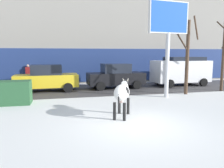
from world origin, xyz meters
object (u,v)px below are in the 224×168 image
Objects in this scene: pedestrian_by_cars at (28,75)px; dumpster at (14,93)px; car_white_van at (181,70)px; billboard at (169,23)px; car_black_sedan at (116,76)px; cow_holstein at (122,93)px; car_yellow_sedan at (47,78)px; bare_tree_far_back at (187,55)px; bare_tree_left_lot at (224,54)px.

pedestrian_by_cars is 6.65m from dumpster.
car_white_van is 2.75× the size of dumpster.
billboard is 1.30× the size of car_black_sedan.
cow_holstein is 5.97m from dumpster.
car_yellow_sedan is 2.51× the size of dumpster.
pedestrian_by_cars is 12.08m from bare_tree_far_back.
pedestrian_by_cars is 0.36× the size of bare_tree_left_lot.
car_white_van is (5.52, 0.17, 0.33)m from car_black_sedan.
cow_holstein is 10.52m from car_white_van.
bare_tree_left_lot is at bearing 4.58° from dumpster.
bare_tree_left_lot is at bearing -65.46° from car_white_van.
bare_tree_left_lot reaches higher than car_white_van.
dumpster is at bearing -160.94° from car_white_van.
cow_holstein is 9.88m from bare_tree_left_lot.
car_yellow_sedan is 0.91× the size of car_white_van.
billboard is at bearing -166.16° from bare_tree_left_lot.
bare_tree_left_lot is (8.59, 4.61, 1.55)m from cow_holstein.
billboard reaches higher than cow_holstein.
billboard reaches higher than car_white_van.
cow_holstein is 7.99m from car_yellow_sedan.
billboard is at bearing -128.99° from car_white_van.
car_white_van is at bearing 1.75° from car_black_sedan.
dumpster is at bearing -111.66° from car_yellow_sedan.
car_white_van is at bearing 64.18° from bare_tree_far_back.
pedestrian_by_cars is 14.63m from bare_tree_left_lot.
car_yellow_sedan is (-7.04, 3.86, -3.41)m from billboard.
car_white_van is (7.19, 7.68, 0.24)m from cow_holstein.
car_black_sedan is (-2.07, 4.09, -3.41)m from billboard.
car_yellow_sedan is 9.44m from bare_tree_far_back.
bare_tree_far_back is at bearing -31.08° from pedestrian_by_cars.
car_black_sedan reaches higher than cow_holstein.
car_white_van is at bearing 19.06° from dumpster.
dumpster is (-10.20, -0.46, -1.90)m from bare_tree_far_back.
billboard is 2.54m from bare_tree_far_back.
dumpster is at bearing -177.40° from bare_tree_far_back.
pedestrian_by_cars is at bearing 90.43° from dumpster.
bare_tree_left_lot reaches higher than car_black_sedan.
car_black_sedan is 2.47× the size of pedestrian_by_cars.
car_yellow_sedan is at bearing 151.27° from billboard.
car_white_van reaches higher than pedestrian_by_cars.
bare_tree_left_lot is at bearing 28.23° from cow_holstein.
bare_tree_far_back reaches higher than car_black_sedan.
car_black_sedan is 0.89× the size of bare_tree_left_lot.
bare_tree_far_back is 10.38m from dumpster.
cow_holstein is 0.34× the size of billboard.
car_white_van is 3.62m from bare_tree_left_lot.
pedestrian_by_cars is (-12.03, 2.50, -0.36)m from car_white_van.
billboard is 1.19× the size of car_white_van.
bare_tree_left_lot is (1.40, -3.07, 1.31)m from car_white_van.
pedestrian_by_cars is 0.36× the size of bare_tree_far_back.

